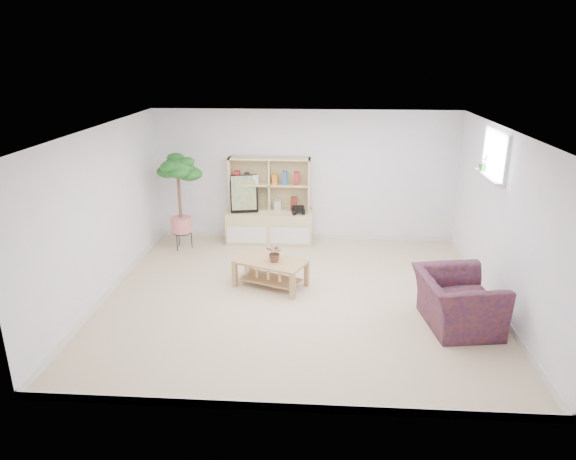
# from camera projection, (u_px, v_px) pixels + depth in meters

# --- Properties ---
(floor) EXTENTS (5.50, 5.00, 0.01)m
(floor) POSITION_uv_depth(u_px,v_px,m) (297.00, 297.00, 7.40)
(floor) COLOR #BEAD8A
(floor) RESTS_ON ground
(ceiling) EXTENTS (5.50, 5.00, 0.01)m
(ceiling) POSITION_uv_depth(u_px,v_px,m) (299.00, 130.00, 6.62)
(ceiling) COLOR white
(ceiling) RESTS_ON walls
(walls) EXTENTS (5.51, 5.01, 2.40)m
(walls) POSITION_uv_depth(u_px,v_px,m) (298.00, 218.00, 7.01)
(walls) COLOR white
(walls) RESTS_ON floor
(baseboard) EXTENTS (5.50, 5.00, 0.10)m
(baseboard) POSITION_uv_depth(u_px,v_px,m) (298.00, 294.00, 7.39)
(baseboard) COLOR silver
(baseboard) RESTS_ON floor
(window) EXTENTS (0.10, 0.98, 0.68)m
(window) POSITION_uv_depth(u_px,v_px,m) (496.00, 154.00, 7.14)
(window) COLOR white
(window) RESTS_ON walls
(window_sill) EXTENTS (0.14, 1.00, 0.04)m
(window_sill) POSITION_uv_depth(u_px,v_px,m) (489.00, 177.00, 7.25)
(window_sill) COLOR silver
(window_sill) RESTS_ON walls
(storage_unit) EXTENTS (1.57, 0.53, 1.57)m
(storage_unit) POSITION_uv_depth(u_px,v_px,m) (269.00, 201.00, 9.30)
(storage_unit) COLOR tan
(storage_unit) RESTS_ON floor
(poster) EXTENTS (0.51, 0.21, 0.69)m
(poster) POSITION_uv_depth(u_px,v_px,m) (244.00, 194.00, 9.23)
(poster) COLOR yellow
(poster) RESTS_ON storage_unit
(toy_truck) EXTENTS (0.34, 0.26, 0.16)m
(toy_truck) POSITION_uv_depth(u_px,v_px,m) (298.00, 210.00, 9.21)
(toy_truck) COLOR black
(toy_truck) RESTS_ON storage_unit
(coffee_table) EXTENTS (1.16, 0.90, 0.42)m
(coffee_table) POSITION_uv_depth(u_px,v_px,m) (271.00, 273.00, 7.68)
(coffee_table) COLOR #A37652
(coffee_table) RESTS_ON floor
(table_plant) EXTENTS (0.32, 0.31, 0.28)m
(table_plant) POSITION_uv_depth(u_px,v_px,m) (275.00, 253.00, 7.53)
(table_plant) COLOR #115616
(table_plant) RESTS_ON coffee_table
(floor_tree) EXTENTS (0.71, 0.71, 1.70)m
(floor_tree) POSITION_uv_depth(u_px,v_px,m) (180.00, 203.00, 8.98)
(floor_tree) COLOR #1A4F19
(floor_tree) RESTS_ON floor
(armchair) EXTENTS (1.08, 1.19, 0.79)m
(armchair) POSITION_uv_depth(u_px,v_px,m) (457.00, 298.00, 6.51)
(armchair) COLOR #171640
(armchair) RESTS_ON floor
(sill_plant) EXTENTS (0.17, 0.15, 0.25)m
(sill_plant) POSITION_uv_depth(u_px,v_px,m) (484.00, 162.00, 7.49)
(sill_plant) COLOR #1A4F19
(sill_plant) RESTS_ON window_sill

